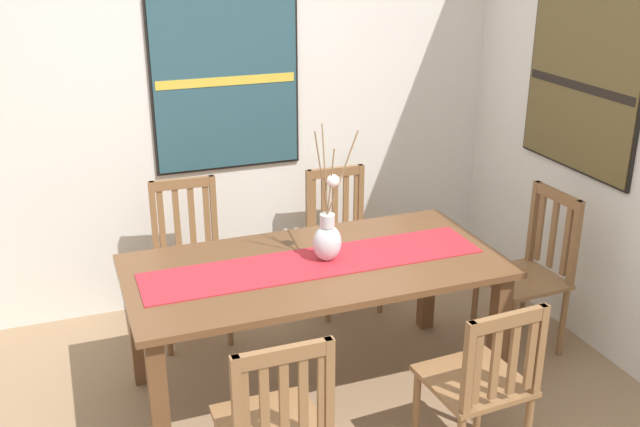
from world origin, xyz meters
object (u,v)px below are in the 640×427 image
chair_1 (482,382)px  chair_4 (275,427)px  chair_2 (190,258)px  painting_on_side_wall (583,84)px  chair_0 (531,271)px  painting_on_back_wall (226,85)px  centerpiece_vase (328,236)px  chair_3 (342,235)px  dining_table (315,281)px

chair_1 → chair_4: chair_4 is taller
chair_2 → painting_on_side_wall: painting_on_side_wall is taller
chair_0 → painting_on_side_wall: painting_on_side_wall is taller
chair_2 → painting_on_back_wall: 1.09m
chair_2 → centerpiece_vase: bearing=-55.3°
chair_0 → painting_on_side_wall: (0.36, 0.20, 1.03)m
centerpiece_vase → painting_on_side_wall: bearing=6.0°
chair_3 → chair_4: bearing=-119.5°
chair_0 → chair_3: bearing=132.3°
painting_on_back_wall → chair_0: bearing=-41.0°
chair_3 → painting_on_back_wall: bearing=150.1°
dining_table → chair_3: size_ratio=2.13×
dining_table → painting_on_side_wall: size_ratio=1.89×
chair_2 → chair_3: 1.00m
dining_table → chair_0: (1.32, -0.01, -0.16)m
chair_4 → chair_2: bearing=90.4°
chair_0 → painting_on_back_wall: (-1.45, 1.26, 0.95)m
chair_3 → chair_0: bearing=-47.7°
chair_1 → painting_on_back_wall: size_ratio=0.82×
centerpiece_vase → chair_1: centerpiece_vase is taller
dining_table → chair_2: chair_2 is taller
chair_1 → chair_4: size_ratio=0.95×
chair_0 → chair_4: 2.00m
dining_table → painting_on_back_wall: painting_on_back_wall is taller
dining_table → chair_1: bearing=-61.4°
chair_3 → chair_4: 2.01m
chair_1 → chair_2: 1.96m
chair_2 → chair_1: bearing=-60.5°
chair_0 → chair_3: 1.22m
chair_3 → painting_on_side_wall: bearing=-30.7°
chair_3 → painting_on_side_wall: painting_on_side_wall is taller
centerpiece_vase → chair_4: bearing=-122.4°
chair_1 → chair_2: size_ratio=0.93×
chair_4 → painting_on_back_wall: 2.34m
centerpiece_vase → chair_1: size_ratio=0.79×
chair_2 → painting_on_side_wall: 2.50m
chair_1 → painting_on_back_wall: 2.40m
dining_table → chair_0: bearing=-0.6°
dining_table → chair_2: size_ratio=2.01×
chair_0 → chair_1: chair_0 is taller
chair_2 → chair_4: 1.70m
chair_1 → chair_0: bearing=44.8°
centerpiece_vase → painting_on_side_wall: painting_on_side_wall is taller
painting_on_back_wall → dining_table: bearing=-84.1°
chair_0 → chair_4: (-1.81, -0.85, 0.00)m
dining_table → chair_4: chair_4 is taller
dining_table → painting_on_side_wall: painting_on_side_wall is taller
chair_1 → chair_4: (-0.95, -0.00, 0.02)m
dining_table → chair_3: chair_3 is taller
chair_2 → painting_on_side_wall: (2.18, -0.66, 1.02)m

